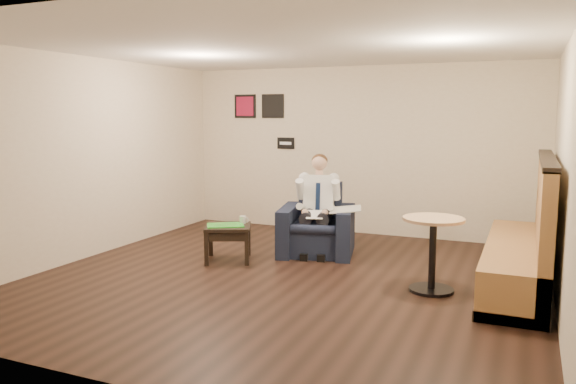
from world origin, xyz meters
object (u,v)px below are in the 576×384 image
at_px(armchair, 317,219).
at_px(green_folder, 225,225).
at_px(cafe_table, 432,255).
at_px(smartphone, 233,222).
at_px(banquette, 518,223).
at_px(coffee_mug, 243,220).
at_px(seated_man, 316,208).
at_px(side_table, 228,243).

height_order(armchair, green_folder, armchair).
bearing_deg(green_folder, cafe_table, -5.02).
height_order(smartphone, banquette, banquette).
xyz_separation_m(coffee_mug, banquette, (3.55, 0.16, 0.20)).
relative_size(seated_man, cafe_table, 1.60).
bearing_deg(side_table, smartphone, 97.46).
bearing_deg(cafe_table, coffee_mug, 169.76).
height_order(green_folder, coffee_mug, coffee_mug).
height_order(side_table, banquette, banquette).
distance_m(coffee_mug, cafe_table, 2.73).
bearing_deg(side_table, cafe_table, -5.74).
bearing_deg(armchair, cafe_table, -45.22).
bearing_deg(banquette, smartphone, -177.27).
distance_m(armchair, seated_man, 0.23).
relative_size(side_table, banquette, 0.21).
relative_size(coffee_mug, cafe_table, 0.12).
distance_m(side_table, banquette, 3.73).
bearing_deg(armchair, smartphone, -159.26).
xyz_separation_m(green_folder, cafe_table, (2.83, -0.25, -0.07)).
bearing_deg(banquette, side_table, -174.43).
distance_m(armchair, coffee_mug, 1.08).
height_order(armchair, smartphone, armchair).
distance_m(armchair, cafe_table, 2.15).
bearing_deg(side_table, seated_man, 35.84).
bearing_deg(cafe_table, green_folder, 174.98).
bearing_deg(seated_man, smartphone, -165.22).
bearing_deg(cafe_table, seated_man, 150.48).
relative_size(seated_man, side_table, 2.27).
bearing_deg(armchair, banquette, -23.67).
height_order(armchair, coffee_mug, armchair).
xyz_separation_m(green_folder, coffee_mug, (0.14, 0.24, 0.05)).
height_order(coffee_mug, banquette, banquette).
xyz_separation_m(coffee_mug, cafe_table, (2.68, -0.48, -0.12)).
bearing_deg(coffee_mug, smartphone, -172.29).
bearing_deg(smartphone, cafe_table, -24.14).
bearing_deg(seated_man, armchair, 90.00).
height_order(armchair, seated_man, seated_man).
bearing_deg(green_folder, side_table, 58.50).
height_order(side_table, coffee_mug, coffee_mug).
bearing_deg(seated_man, side_table, -157.30).
xyz_separation_m(seated_man, banquette, (2.66, -0.37, 0.07)).
distance_m(side_table, green_folder, 0.26).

